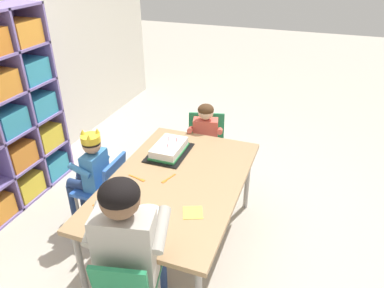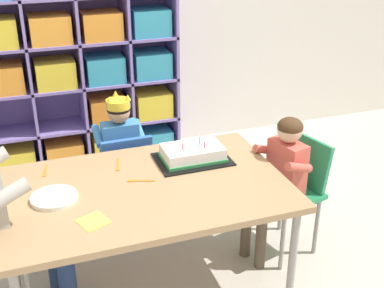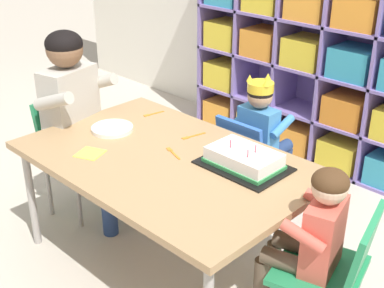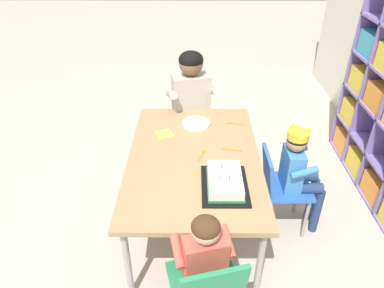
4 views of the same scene
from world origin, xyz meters
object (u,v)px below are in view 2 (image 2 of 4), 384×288
object	(u,v)px
birthday_cake_on_tray	(193,154)
child_with_crown	(119,141)
classroom_chair_guest_side	(292,185)
activity_table	(145,193)
fork_by_napkin	(139,181)
fork_near_cake_tray	(45,172)
fork_near_child_seat	(118,165)
paper_plate_stack	(54,198)
guest_at_table_side	(280,171)
classroom_chair_blue	(124,170)

from	to	relation	value
birthday_cake_on_tray	child_with_crown	bearing A→B (deg)	118.84
classroom_chair_guest_side	birthday_cake_on_tray	bearing A→B (deg)	-116.15
classroom_chair_guest_side	child_with_crown	bearing A→B (deg)	-141.66
activity_table	fork_by_napkin	world-z (taller)	fork_by_napkin
birthday_cake_on_tray	fork_near_cake_tray	xyz separation A→B (m)	(-0.74, 0.12, -0.03)
birthday_cake_on_tray	fork_near_child_seat	bearing A→B (deg)	170.11
classroom_chair_guest_side	paper_plate_stack	world-z (taller)	classroom_chair_guest_side
child_with_crown	guest_at_table_side	size ratio (longest dim) A/B	1.03
activity_table	classroom_chair_blue	bearing A→B (deg)	87.64
classroom_chair_blue	fork_by_napkin	xyz separation A→B (m)	(-0.04, -0.54, 0.22)
child_with_crown	fork_by_napkin	xyz separation A→B (m)	(-0.04, -0.65, 0.07)
guest_at_table_side	activity_table	bearing A→B (deg)	-101.16
classroom_chair_blue	guest_at_table_side	xyz separation A→B (m)	(0.73, -0.55, 0.14)
birthday_cake_on_tray	fork_near_cake_tray	bearing A→B (deg)	170.73
activity_table	guest_at_table_side	bearing A→B (deg)	3.22
child_with_crown	fork_near_cake_tray	bearing A→B (deg)	40.53
classroom_chair_blue	fork_near_cake_tray	world-z (taller)	classroom_chair_blue
activity_table	guest_at_table_side	world-z (taller)	guest_at_table_side
activity_table	classroom_chair_guest_side	world-z (taller)	classroom_chair_guest_side
fork_by_napkin	birthday_cake_on_tray	bearing A→B (deg)	40.65
classroom_chair_guest_side	fork_near_cake_tray	size ratio (longest dim) A/B	5.26
classroom_chair_guest_side	activity_table	bearing A→B (deg)	-99.82
paper_plate_stack	fork_by_napkin	size ratio (longest dim) A/B	1.64
child_with_crown	fork_near_cake_tray	size ratio (longest dim) A/B	6.66
activity_table	child_with_crown	distance (m)	0.70
activity_table	guest_at_table_side	distance (m)	0.76
birthday_cake_on_tray	paper_plate_stack	bearing A→B (deg)	-167.06
activity_table	classroom_chair_guest_side	distance (m)	0.87
child_with_crown	fork_by_napkin	distance (m)	0.65
classroom_chair_blue	classroom_chair_guest_side	distance (m)	0.98
fork_near_child_seat	child_with_crown	bearing A→B (deg)	0.81
classroom_chair_blue	fork_near_cake_tray	size ratio (longest dim) A/B	5.01
child_with_crown	classroom_chair_guest_side	world-z (taller)	child_with_crown
classroom_chair_guest_side	classroom_chair_blue	bearing A→B (deg)	-136.73
classroom_chair_blue	birthday_cake_on_tray	size ratio (longest dim) A/B	1.65
fork_by_napkin	fork_near_child_seat	distance (m)	0.20
child_with_crown	classroom_chair_blue	bearing A→B (deg)	89.95
guest_at_table_side	fork_near_child_seat	xyz separation A→B (m)	(-0.83, 0.21, 0.08)
fork_near_cake_tray	guest_at_table_side	bearing A→B (deg)	-90.63
child_with_crown	guest_at_table_side	world-z (taller)	child_with_crown
classroom_chair_guest_side	fork_near_child_seat	distance (m)	0.97
birthday_cake_on_tray	paper_plate_stack	size ratio (longest dim) A/B	1.80
classroom_chair_guest_side	guest_at_table_side	xyz separation A→B (m)	(-0.10, -0.03, 0.12)
guest_at_table_side	child_with_crown	bearing A→B (deg)	-146.39
child_with_crown	paper_plate_stack	size ratio (longest dim) A/B	3.96
classroom_chair_guest_side	fork_by_napkin	world-z (taller)	classroom_chair_guest_side
activity_table	fork_by_napkin	distance (m)	0.07
activity_table	paper_plate_stack	xyz separation A→B (m)	(-0.42, 0.02, 0.05)
classroom_chair_blue	fork_near_child_seat	size ratio (longest dim) A/B	4.65
classroom_chair_blue	birthday_cake_on_tray	xyz separation A→B (m)	(0.28, -0.41, 0.25)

